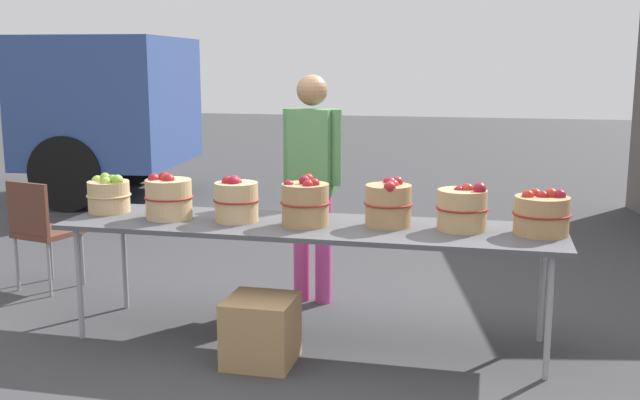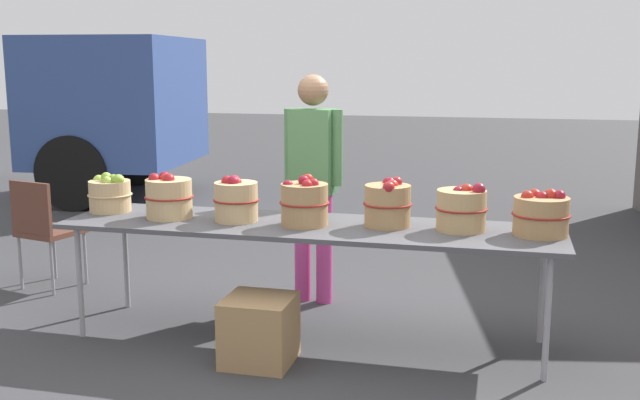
# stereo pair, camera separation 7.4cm
# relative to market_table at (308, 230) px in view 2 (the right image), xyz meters

# --- Properties ---
(ground_plane) EXTENTS (40.00, 40.00, 0.00)m
(ground_plane) POSITION_rel_market_table_xyz_m (0.00, 0.00, -0.72)
(ground_plane) COLOR #38383A
(market_table) EXTENTS (3.10, 0.76, 0.75)m
(market_table) POSITION_rel_market_table_xyz_m (0.00, 0.00, 0.00)
(market_table) COLOR #4C4C51
(market_table) RESTS_ON ground
(apple_basket_green_0) EXTENTS (0.30, 0.30, 0.27)m
(apple_basket_green_0) POSITION_rel_market_table_xyz_m (-1.40, 0.08, 0.15)
(apple_basket_green_0) COLOR tan
(apple_basket_green_0) RESTS_ON market_table
(apple_basket_red_0) EXTENTS (0.32, 0.32, 0.30)m
(apple_basket_red_0) POSITION_rel_market_table_xyz_m (-0.93, -0.02, 0.17)
(apple_basket_red_0) COLOR tan
(apple_basket_red_0) RESTS_ON market_table
(apple_basket_red_1) EXTENTS (0.29, 0.29, 0.29)m
(apple_basket_red_1) POSITION_rel_market_table_xyz_m (-0.47, -0.01, 0.17)
(apple_basket_red_1) COLOR tan
(apple_basket_red_1) RESTS_ON market_table
(apple_basket_red_2) EXTENTS (0.31, 0.31, 0.31)m
(apple_basket_red_2) POSITION_rel_market_table_xyz_m (-0.02, -0.03, 0.17)
(apple_basket_red_2) COLOR #A87F51
(apple_basket_red_2) RESTS_ON market_table
(apple_basket_red_3) EXTENTS (0.30, 0.30, 0.30)m
(apple_basket_red_3) POSITION_rel_market_table_xyz_m (0.48, 0.07, 0.17)
(apple_basket_red_3) COLOR #A87F51
(apple_basket_red_3) RESTS_ON market_table
(apple_basket_red_4) EXTENTS (0.31, 0.31, 0.30)m
(apple_basket_red_4) POSITION_rel_market_table_xyz_m (0.93, 0.06, 0.16)
(apple_basket_red_4) COLOR tan
(apple_basket_red_4) RESTS_ON market_table
(apple_basket_red_5) EXTENTS (0.34, 0.34, 0.27)m
(apple_basket_red_5) POSITION_rel_market_table_xyz_m (1.39, 0.04, 0.16)
(apple_basket_red_5) COLOR #A87F51
(apple_basket_red_5) RESTS_ON market_table
(vendor_adult) EXTENTS (0.44, 0.25, 1.66)m
(vendor_adult) POSITION_rel_market_table_xyz_m (-0.16, 0.76, 0.26)
(vendor_adult) COLOR #CC3F8C
(vendor_adult) RESTS_ON ground
(folding_chair) EXTENTS (0.48, 0.48, 0.86)m
(folding_chair) POSITION_rel_market_table_xyz_m (-2.25, 0.55, -0.21)
(folding_chair) COLOR brown
(folding_chair) RESTS_ON ground
(produce_crate) EXTENTS (0.39, 0.39, 0.39)m
(produce_crate) POSITION_rel_market_table_xyz_m (-0.19, -0.43, -0.52)
(produce_crate) COLOR #A87F51
(produce_crate) RESTS_ON ground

